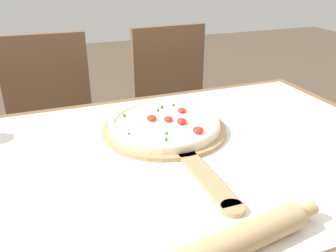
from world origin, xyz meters
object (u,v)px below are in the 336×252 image
object	(u,v)px
pizza	(164,124)
chair_right	(176,105)
chair_left	(52,122)
pizza_peel	(168,133)
rolling_pin	(222,248)

from	to	relation	value
pizza	chair_right	xyz separation A→B (m)	(0.31, 0.67, -0.23)
chair_left	pizza	bearing A→B (deg)	-64.24
pizza_peel	chair_left	world-z (taller)	chair_left
chair_left	rolling_pin	bearing A→B (deg)	-77.65
pizza	rolling_pin	xyz separation A→B (m)	(-0.08, -0.49, 0.00)
pizza_peel	chair_left	size ratio (longest dim) A/B	0.66
chair_right	chair_left	bearing A→B (deg)	177.49
rolling_pin	pizza_peel	bearing A→B (deg)	80.03
pizza_peel	pizza	xyz separation A→B (m)	(0.00, 0.03, 0.02)
pizza	chair_left	distance (m)	0.77
rolling_pin	chair_right	bearing A→B (deg)	71.46
chair_right	pizza_peel	bearing A→B (deg)	-116.40
pizza_peel	chair_right	size ratio (longest dim) A/B	0.66
rolling_pin	chair_left	world-z (taller)	chair_left
pizza_peel	pizza	size ratio (longest dim) A/B	1.85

